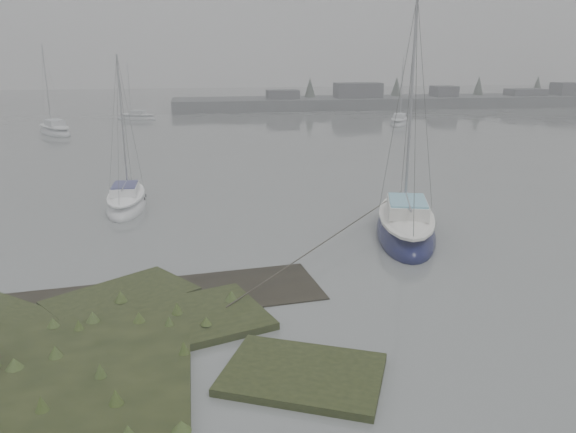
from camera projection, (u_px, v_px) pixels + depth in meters
The scene contains 7 objects.
ground at pixel (216, 152), 41.44m from camera, with size 160.00×160.00×0.00m, color slate.
far_shoreline at pixel (405, 101), 75.73m from camera, with size 60.00×8.00×4.15m.
sailboat_main at pixel (405, 227), 22.55m from camera, with size 4.26×7.37×9.88m.
sailboat_white at pixel (127, 202), 26.58m from camera, with size 1.82×5.38×7.56m.
sailboat_far_a at pixel (55, 131), 50.64m from camera, with size 4.69×6.14×8.42m.
sailboat_far_b at pixel (399, 122), 57.38m from camera, with size 3.82×5.35×7.26m.
sailboat_far_c at pixel (136, 118), 61.68m from camera, with size 4.83×3.23×6.51m.
Camera 1 is at (-1.71, -11.42, 7.05)m, focal length 35.00 mm.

